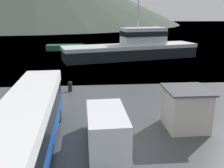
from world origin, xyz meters
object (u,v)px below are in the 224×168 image
Objects in this scene: fishing_boat at (134,47)px; small_boat at (65,47)px; delivery_van at (106,127)px; dock_kiosk at (186,108)px; tour_bus at (29,124)px.

small_boat is (-12.09, 10.33, -1.29)m from fishing_boat.
dock_kiosk is (5.37, 2.27, 0.06)m from delivery_van.
dock_kiosk is at bearing 14.05° from tour_bus.
fishing_boat reaches higher than dock_kiosk.
fishing_boat reaches higher than small_boat.
dock_kiosk is (9.36, 2.71, -0.49)m from tour_bus.
fishing_boat is 15.95m from small_boat.
fishing_boat is at bearing 88.29° from dock_kiosk.
tour_bus reaches higher than dock_kiosk.
delivery_van is 5.83m from dock_kiosk.
fishing_boat is at bearing 75.47° from delivery_van.
fishing_boat is 25.67m from dock_kiosk.
tour_bus reaches higher than delivery_van.
tour_bus is 0.55× the size of fishing_boat.
tour_bus is 4.24× the size of dock_kiosk.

